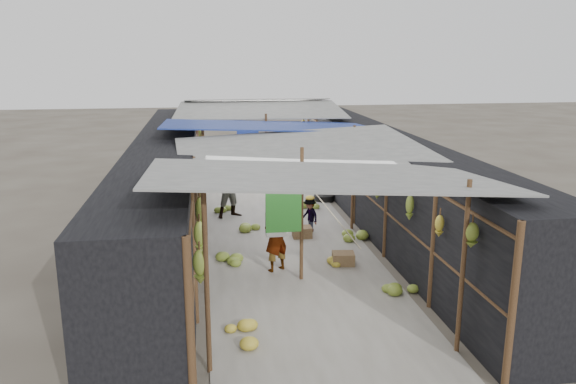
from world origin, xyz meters
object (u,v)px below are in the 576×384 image
crate_near (343,259)px  vendor_elderly (276,237)px  vendor_seated (310,215)px  shopper_blue (232,186)px  black_basin (324,198)px

crate_near → vendor_elderly: size_ratio=0.31×
vendor_seated → shopper_blue: bearing=-158.3°
crate_near → black_basin: bearing=90.1°
black_basin → vendor_elderly: 5.76m
vendor_seated → crate_near: bearing=-18.9°
black_basin → vendor_elderly: size_ratio=0.41×
vendor_elderly → shopper_blue: shopper_blue is taller
crate_near → black_basin: size_ratio=0.74×
shopper_blue → vendor_seated: bearing=-62.9°
crate_near → vendor_seated: 2.29m
black_basin → vendor_seated: vendor_seated is taller
crate_near → vendor_elderly: (-1.42, -0.12, 0.60)m
crate_near → vendor_elderly: vendor_elderly is taller
vendor_elderly → vendor_seated: bearing=-146.8°
vendor_elderly → vendor_seated: (1.14, 2.37, -0.30)m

